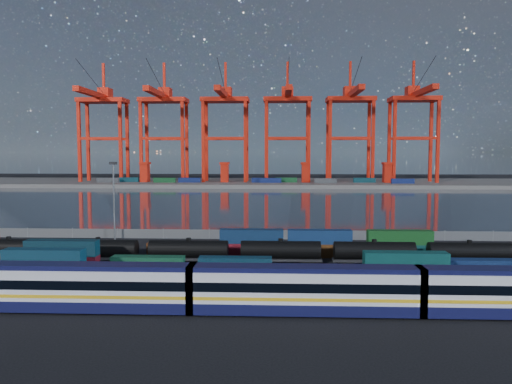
{
  "coord_description": "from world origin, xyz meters",
  "views": [
    {
      "loc": [
        4.72,
        -77.72,
        18.59
      ],
      "look_at": [
        0.0,
        30.0,
        10.0
      ],
      "focal_mm": 35.0,
      "sensor_mm": 36.0,
      "label": 1
    }
  ],
  "objects": [
    {
      "name": "yard_light_mast",
      "position": [
        -30.0,
        26.0,
        9.3
      ],
      "size": [
        1.6,
        0.4,
        16.6
      ],
      "color": "slate",
      "rests_on": "ground"
    },
    {
      "name": "waterfront_fence",
      "position": [
        -0.0,
        28.0,
        1.0
      ],
      "size": [
        160.12,
        0.12,
        2.2
      ],
      "color": "#595B5E",
      "rests_on": "ground"
    },
    {
      "name": "container_row_south",
      "position": [
        -4.96,
        -9.35,
        1.85
      ],
      "size": [
        139.91,
        2.32,
        4.94
      ],
      "color": "#414446",
      "rests_on": "ground"
    },
    {
      "name": "gantry_cranes",
      "position": [
        -7.5,
        203.16,
        42.46
      ],
      "size": [
        201.64,
        51.15,
        69.27
      ],
      "color": "red",
      "rests_on": "ground"
    },
    {
      "name": "container_row_north",
      "position": [
        -1.32,
        10.18,
        1.88
      ],
      "size": [
        140.04,
        2.3,
        4.89
      ],
      "color": "navy",
      "rests_on": "ground"
    },
    {
      "name": "far_quay",
      "position": [
        0.0,
        210.0,
        1.0
      ],
      "size": [
        700.0,
        70.0,
        2.0
      ],
      "primitive_type": "cube",
      "color": "#514F4C",
      "rests_on": "ground"
    },
    {
      "name": "straddle_carriers",
      "position": [
        -2.5,
        200.0,
        7.82
      ],
      "size": [
        140.0,
        7.0,
        11.1
      ],
      "color": "red",
      "rests_on": "far_quay"
    },
    {
      "name": "passenger_train",
      "position": [
        7.83,
        -21.77,
        2.86
      ],
      "size": [
        78.9,
        3.32,
        5.7
      ],
      "color": "silver",
      "rests_on": "ground"
    },
    {
      "name": "quay_containers",
      "position": [
        -11.0,
        195.46,
        3.3
      ],
      "size": [
        172.58,
        10.99,
        2.6
      ],
      "color": "navy",
      "rests_on": "far_quay"
    },
    {
      "name": "tanker_string",
      "position": [
        -18.01,
        4.66,
        2.12
      ],
      "size": [
        122.25,
        2.95,
        4.23
      ],
      "color": "black",
      "rests_on": "ground"
    },
    {
      "name": "ground",
      "position": [
        0.0,
        0.0,
        0.0
      ],
      "size": [
        700.0,
        700.0,
        0.0
      ],
      "primitive_type": "plane",
      "color": "black",
      "rests_on": "ground"
    },
    {
      "name": "harbor_water",
      "position": [
        0.0,
        105.0,
        0.01
      ],
      "size": [
        700.0,
        700.0,
        0.0
      ],
      "primitive_type": "plane",
      "color": "#282E3A",
      "rests_on": "ground"
    },
    {
      "name": "container_row_mid",
      "position": [
        -10.43,
        -2.02,
        1.63
      ],
      "size": [
        140.98,
        2.3,
        4.9
      ],
      "color": "#3E4143",
      "rests_on": "ground"
    },
    {
      "name": "distant_mountains",
      "position": [
        63.02,
        1600.0,
        220.29
      ],
      "size": [
        2470.0,
        1100.0,
        520.0
      ],
      "color": "#1E2630",
      "rests_on": "ground"
    }
  ]
}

